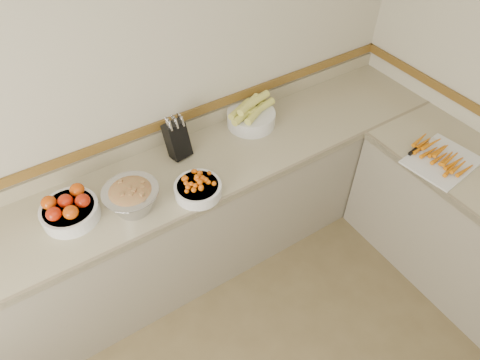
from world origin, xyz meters
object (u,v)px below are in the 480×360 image
cherry_tomato_bowl (198,188)px  corn_bowl (251,115)px  cutting_board (441,158)px  rhubarb_bowl (132,197)px  knife_block (177,139)px  tomato_bowl (69,210)px

cherry_tomato_bowl → corn_bowl: bearing=31.5°
cherry_tomato_bowl → cutting_board: cherry_tomato_bowl is taller
rhubarb_bowl → knife_block: bearing=33.1°
cherry_tomato_bowl → corn_bowl: corn_bowl is taller
knife_block → corn_bowl: 0.56m
tomato_bowl → corn_bowl: 1.30m
knife_block → rhubarb_bowl: 0.50m
knife_block → tomato_bowl: knife_block is taller
knife_block → rhubarb_bowl: bearing=-146.9°
cutting_board → corn_bowl: bearing=130.0°
cherry_tomato_bowl → cutting_board: bearing=-21.9°
cherry_tomato_bowl → rhubarb_bowl: size_ratio=0.88×
tomato_bowl → cherry_tomato_bowl: same height
knife_block → cutting_board: size_ratio=0.64×
cherry_tomato_bowl → cutting_board: 1.52m
knife_block → rhubarb_bowl: (-0.42, -0.27, -0.03)m
tomato_bowl → cutting_board: (2.08, -0.79, -0.04)m
cherry_tomato_bowl → corn_bowl: 0.72m
tomato_bowl → rhubarb_bowl: 0.34m
tomato_bowl → rhubarb_bowl: rhubarb_bowl is taller
corn_bowl → cherry_tomato_bowl: bearing=-148.5°
knife_block → cutting_board: knife_block is taller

